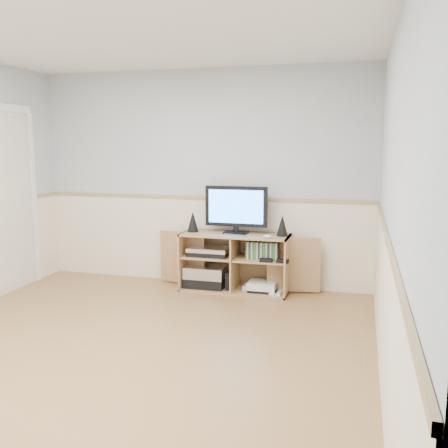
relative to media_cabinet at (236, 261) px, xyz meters
The scene contains 11 objects.
room 2.18m from the media_cabinet, 105.11° to the right, with size 4.04×4.54×2.54m.
media_cabinet is the anchor object (origin of this frame).
monitor 0.61m from the media_cabinet, 90.00° to the right, with size 0.71×0.18×0.53m.
speaker_left 0.67m from the media_cabinet, behind, with size 0.13×0.13×0.24m, color black.
speaker_right 0.68m from the media_cabinet, ahead, with size 0.13×0.13×0.23m, color black.
keyboard 0.38m from the media_cabinet, 84.84° to the right, with size 0.28×0.11×0.01m, color silver.
mouse 0.55m from the media_cabinet, 26.29° to the right, with size 0.10×0.06×0.04m, color white.
av_components 0.35m from the media_cabinet, behind, with size 0.53×0.34×0.47m.
game_consoles 0.41m from the media_cabinet, 12.12° to the right, with size 0.45×0.30×0.11m.
game_cases 0.37m from the media_cabinet, 12.94° to the right, with size 0.36×0.14×0.19m, color #3F8C3F.
wall_outlet 0.63m from the media_cabinet, 18.80° to the left, with size 0.12×0.03×0.12m, color white.
Camera 1 is at (1.80, -3.34, 1.63)m, focal length 40.00 mm.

